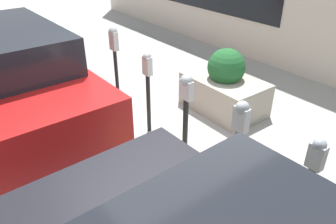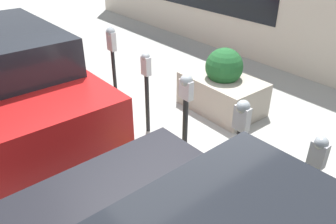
# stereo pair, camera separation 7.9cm
# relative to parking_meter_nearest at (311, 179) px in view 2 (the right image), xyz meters

# --- Properties ---
(ground_plane) EXTENTS (40.00, 40.00, 0.00)m
(ground_plane) POSITION_rel_parking_meter_nearest_xyz_m (1.85, 0.41, -0.81)
(ground_plane) COLOR #999993
(curb_strip) EXTENTS (19.00, 0.16, 0.04)m
(curb_strip) POSITION_rel_parking_meter_nearest_xyz_m (1.85, 0.49, -0.79)
(curb_strip) COLOR gold
(curb_strip) RESTS_ON ground_plane
(parking_meter_nearest) EXTENTS (0.15, 0.13, 1.30)m
(parking_meter_nearest) POSITION_rel_parking_meter_nearest_xyz_m (0.00, 0.00, 0.00)
(parking_meter_nearest) COLOR black
(parking_meter_nearest) RESTS_ON ground_plane
(parking_meter_second) EXTENTS (0.18, 0.15, 1.32)m
(parking_meter_second) POSITION_rel_parking_meter_nearest_xyz_m (0.87, 0.04, 0.11)
(parking_meter_second) COLOR black
(parking_meter_second) RESTS_ON ground_plane
(parking_meter_middle) EXTENTS (0.20, 0.17, 1.32)m
(parking_meter_middle) POSITION_rel_parking_meter_nearest_xyz_m (1.80, 0.03, 0.11)
(parking_meter_middle) COLOR black
(parking_meter_middle) RESTS_ON ground_plane
(parking_meter_fourth) EXTENTS (0.15, 0.13, 1.34)m
(parking_meter_fourth) POSITION_rel_parking_meter_nearest_xyz_m (2.74, 0.00, 0.09)
(parking_meter_fourth) COLOR black
(parking_meter_fourth) RESTS_ON ground_plane
(parking_meter_farthest) EXTENTS (0.17, 0.15, 1.50)m
(parking_meter_farthest) POSITION_rel_parking_meter_nearest_xyz_m (3.75, -0.00, 0.25)
(parking_meter_farthest) COLOR black
(parking_meter_farthest) RESTS_ON ground_plane
(planter_box) EXTENTS (1.45, 0.92, 1.16)m
(planter_box) POSITION_rel_parking_meter_nearest_xyz_m (2.51, -1.48, -0.37)
(planter_box) COLOR #A39989
(planter_box) RESTS_ON ground_plane
(parked_car_middle) EXTENTS (4.81, 1.94, 1.65)m
(parked_car_middle) POSITION_rel_parking_meter_nearest_xyz_m (4.38, 1.67, 0.06)
(parked_car_middle) COLOR maroon
(parked_car_middle) RESTS_ON ground_plane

